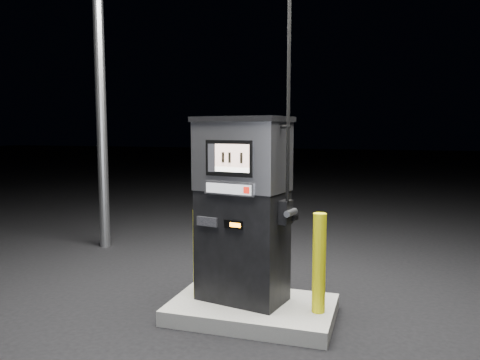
% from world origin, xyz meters
% --- Properties ---
extents(ground, '(80.00, 80.00, 0.00)m').
position_xyz_m(ground, '(0.00, 0.00, 0.00)').
color(ground, black).
rests_on(ground, ground).
extents(pump_island, '(1.60, 1.00, 0.15)m').
position_xyz_m(pump_island, '(0.00, 0.00, 0.07)').
color(pump_island, slate).
rests_on(pump_island, ground).
extents(fuel_dispenser, '(1.05, 0.72, 3.79)m').
position_xyz_m(fuel_dispenser, '(-0.12, 0.05, 1.09)').
color(fuel_dispenser, black).
rests_on(fuel_dispenser, pump_island).
extents(bollard_left, '(0.13, 0.13, 0.91)m').
position_xyz_m(bollard_left, '(-0.55, -0.03, 0.60)').
color(bollard_left, '#D8D40C').
rests_on(bollard_left, pump_island).
extents(bollard_right, '(0.16, 0.16, 0.94)m').
position_xyz_m(bollard_right, '(0.66, -0.05, 0.62)').
color(bollard_right, '#D8D40C').
rests_on(bollard_right, pump_island).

